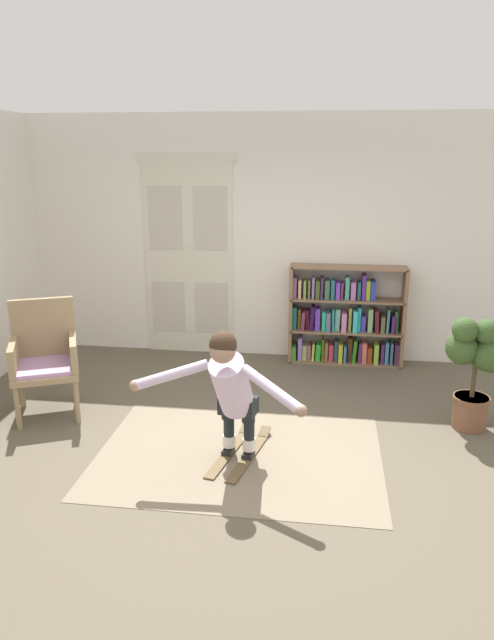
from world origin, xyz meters
The scene contains 9 objects.
ground_plane centered at (0.00, 0.00, 0.00)m, with size 7.20×7.20×0.00m, color brown.
back_wall centered at (0.00, 2.60, 1.45)m, with size 6.00×0.10×2.90m, color silver.
double_door centered at (-1.00, 2.54, 1.23)m, with size 1.22×0.05×2.45m.
rug centered at (0.00, -0.02, 0.00)m, with size 2.38×1.71×0.01m, color #7F715C.
bookshelf centered at (0.90, 2.39, 0.52)m, with size 1.35×0.30×1.18m.
wicker_chair centered at (-1.98, 0.59, 0.58)m, with size 0.79×0.79×1.10m.
potted_plant centered at (2.04, 0.78, 0.63)m, with size 0.55×0.36×1.07m.
skis_pair centered at (0.01, 0.01, 0.02)m, with size 0.46×0.95×0.07m.
person_skier centered at (-0.03, -0.20, 0.71)m, with size 1.39×0.82×1.12m.
Camera 1 is at (0.67, -4.39, 2.49)m, focal length 32.84 mm.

